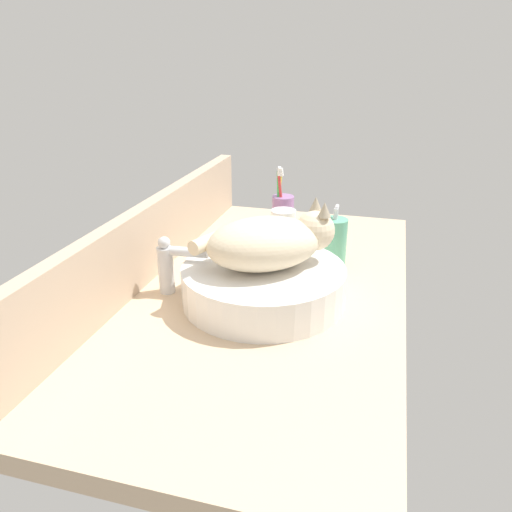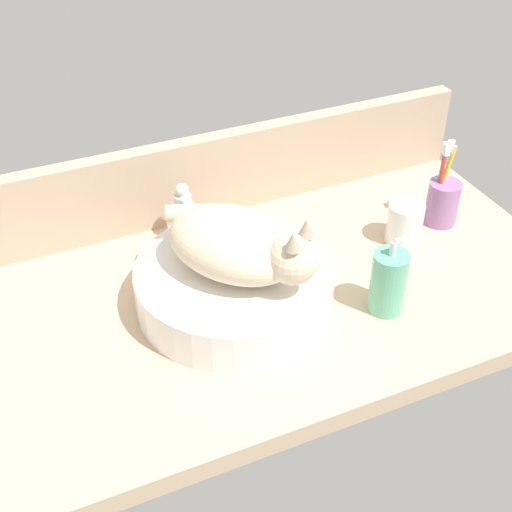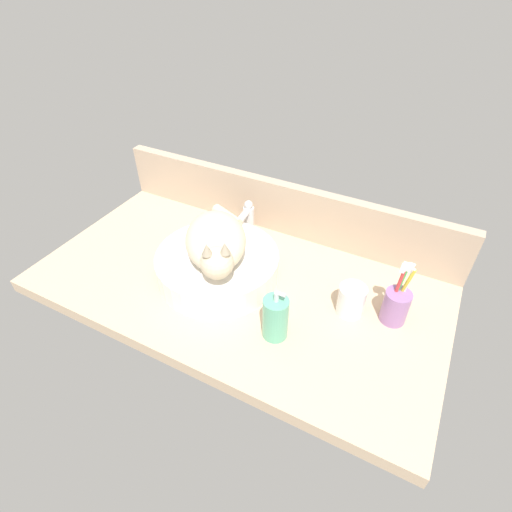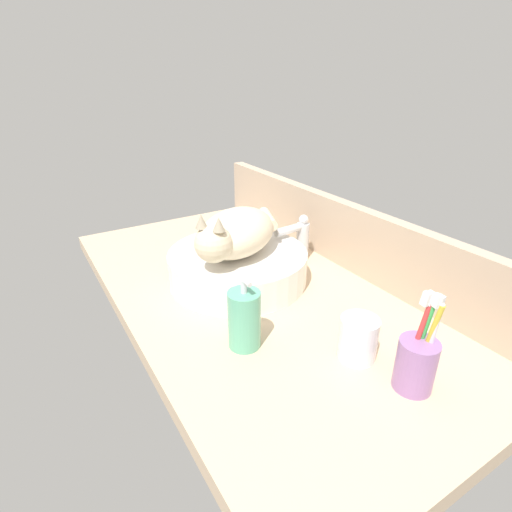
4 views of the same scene
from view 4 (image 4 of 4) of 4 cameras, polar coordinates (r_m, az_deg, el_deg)
name	(u,v)px [view 4 (image 4 of 4)]	position (r cm, az deg, el deg)	size (l,w,h in cm)	color
ground_plane	(253,296)	(103.14, -0.50, -5.69)	(119.99, 63.16, 4.00)	#D1B28E
backsplash_panel	(343,233)	(114.87, 12.31, 3.20)	(119.99, 3.60, 18.08)	tan
sink_basin	(238,266)	(104.52, -2.60, -1.46)	(35.96, 35.96, 8.22)	white
cat	(235,233)	(99.32, -3.02, 3.31)	(28.08, 30.23, 14.00)	beige
faucet	(300,236)	(115.23, 6.27, 2.79)	(3.66, 11.85, 13.60)	silver
soap_dispenser	(244,319)	(79.63, -1.68, -9.01)	(6.53, 6.53, 15.53)	#60B793
toothbrush_cup	(417,362)	(75.89, 21.97, -13.81)	(6.82, 6.82, 18.69)	#996BA8
water_glass	(358,340)	(80.27, 14.36, -11.59)	(7.37, 7.37, 8.69)	white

